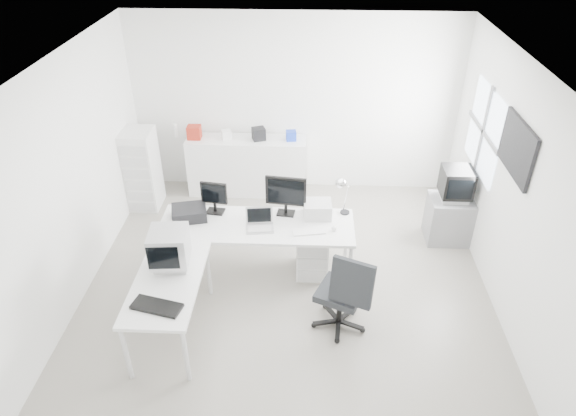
{
  "coord_description": "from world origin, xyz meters",
  "views": [
    {
      "loc": [
        0.23,
        -4.98,
        4.34
      ],
      "look_at": [
        0.0,
        0.2,
        1.0
      ],
      "focal_mm": 32.0,
      "sensor_mm": 36.0,
      "label": 1
    }
  ],
  "objects_px": {
    "inkjet_printer": "(189,213)",
    "sideboard": "(247,166)",
    "lcd_monitor_large": "(286,196)",
    "laser_printer": "(318,209)",
    "office_chair": "(341,289)",
    "laptop": "(260,222)",
    "drawer_pedestal": "(312,252)",
    "lcd_monitor_small": "(214,198)",
    "crt_tv": "(456,185)",
    "main_desk": "(258,248)",
    "tv_cabinet": "(449,219)",
    "crt_monitor": "(170,250)",
    "filing_cabinet": "(142,169)",
    "side_desk": "(171,307)"
  },
  "relations": [
    {
      "from": "main_desk",
      "to": "laser_printer",
      "type": "xyz_separation_m",
      "value": [
        0.75,
        0.22,
        0.47
      ]
    },
    {
      "from": "side_desk",
      "to": "office_chair",
      "type": "relative_size",
      "value": 1.29
    },
    {
      "from": "inkjet_printer",
      "to": "sideboard",
      "type": "bearing_deg",
      "value": 61.99
    },
    {
      "from": "drawer_pedestal",
      "to": "laser_printer",
      "type": "distance_m",
      "value": 0.58
    },
    {
      "from": "drawer_pedestal",
      "to": "laptop",
      "type": "bearing_deg",
      "value": -167.01
    },
    {
      "from": "laser_printer",
      "to": "drawer_pedestal",
      "type": "bearing_deg",
      "value": -109.06
    },
    {
      "from": "main_desk",
      "to": "side_desk",
      "type": "bearing_deg",
      "value": -127.69
    },
    {
      "from": "office_chair",
      "to": "laptop",
      "type": "bearing_deg",
      "value": 163.37
    },
    {
      "from": "laptop",
      "to": "tv_cabinet",
      "type": "height_order",
      "value": "laptop"
    },
    {
      "from": "office_chair",
      "to": "inkjet_printer",
      "type": "bearing_deg",
      "value": 174.92
    },
    {
      "from": "laser_printer",
      "to": "tv_cabinet",
      "type": "height_order",
      "value": "laser_printer"
    },
    {
      "from": "main_desk",
      "to": "laser_printer",
      "type": "distance_m",
      "value": 0.91
    },
    {
      "from": "crt_monitor",
      "to": "crt_tv",
      "type": "xyz_separation_m",
      "value": [
        3.46,
        1.7,
        -0.09
      ]
    },
    {
      "from": "lcd_monitor_large",
      "to": "laser_printer",
      "type": "distance_m",
      "value": 0.43
    },
    {
      "from": "drawer_pedestal",
      "to": "inkjet_printer",
      "type": "xyz_separation_m",
      "value": [
        -1.55,
        0.05,
        0.53
      ]
    },
    {
      "from": "lcd_monitor_large",
      "to": "crt_tv",
      "type": "distance_m",
      "value": 2.34
    },
    {
      "from": "lcd_monitor_small",
      "to": "laser_printer",
      "type": "relative_size",
      "value": 1.23
    },
    {
      "from": "lcd_monitor_small",
      "to": "tv_cabinet",
      "type": "bearing_deg",
      "value": 18.99
    },
    {
      "from": "main_desk",
      "to": "tv_cabinet",
      "type": "xyz_separation_m",
      "value": [
        2.61,
        0.85,
        -0.05
      ]
    },
    {
      "from": "lcd_monitor_small",
      "to": "crt_tv",
      "type": "xyz_separation_m",
      "value": [
        3.16,
        0.6,
        -0.08
      ]
    },
    {
      "from": "drawer_pedestal",
      "to": "tv_cabinet",
      "type": "height_order",
      "value": "tv_cabinet"
    },
    {
      "from": "lcd_monitor_small",
      "to": "office_chair",
      "type": "bearing_deg",
      "value": -28.21
    },
    {
      "from": "tv_cabinet",
      "to": "laptop",
      "type": "bearing_deg",
      "value": -159.61
    },
    {
      "from": "office_chair",
      "to": "sideboard",
      "type": "relative_size",
      "value": 0.58
    },
    {
      "from": "office_chair",
      "to": "sideboard",
      "type": "height_order",
      "value": "office_chair"
    },
    {
      "from": "side_desk",
      "to": "office_chair",
      "type": "xyz_separation_m",
      "value": [
        1.86,
        0.2,
        0.17
      ]
    },
    {
      "from": "laser_printer",
      "to": "main_desk",
      "type": "bearing_deg",
      "value": -166.32
    },
    {
      "from": "tv_cabinet",
      "to": "sideboard",
      "type": "relative_size",
      "value": 0.35
    },
    {
      "from": "lcd_monitor_small",
      "to": "laptop",
      "type": "distance_m",
      "value": 0.7
    },
    {
      "from": "lcd_monitor_large",
      "to": "tv_cabinet",
      "type": "distance_m",
      "value": 2.44
    },
    {
      "from": "inkjet_printer",
      "to": "office_chair",
      "type": "distance_m",
      "value": 2.13
    },
    {
      "from": "main_desk",
      "to": "sideboard",
      "type": "relative_size",
      "value": 1.28
    },
    {
      "from": "inkjet_printer",
      "to": "drawer_pedestal",
      "type": "bearing_deg",
      "value": -15.47
    },
    {
      "from": "office_chair",
      "to": "sideboard",
      "type": "xyz_separation_m",
      "value": [
        -1.37,
        2.94,
        -0.07
      ]
    },
    {
      "from": "drawer_pedestal",
      "to": "office_chair",
      "type": "distance_m",
      "value": 1.03
    },
    {
      "from": "lcd_monitor_small",
      "to": "crt_tv",
      "type": "relative_size",
      "value": 0.84
    },
    {
      "from": "drawer_pedestal",
      "to": "sideboard",
      "type": "distance_m",
      "value": 2.25
    },
    {
      "from": "laser_printer",
      "to": "crt_monitor",
      "type": "bearing_deg",
      "value": -148.9
    },
    {
      "from": "drawer_pedestal",
      "to": "laptop",
      "type": "distance_m",
      "value": 0.87
    },
    {
      "from": "inkjet_printer",
      "to": "tv_cabinet",
      "type": "bearing_deg",
      "value": -1.37
    },
    {
      "from": "lcd_monitor_small",
      "to": "filing_cabinet",
      "type": "xyz_separation_m",
      "value": [
        -1.34,
        1.31,
        -0.33
      ]
    },
    {
      "from": "main_desk",
      "to": "filing_cabinet",
      "type": "xyz_separation_m",
      "value": [
        -1.89,
        1.56,
        0.25
      ]
    },
    {
      "from": "lcd_monitor_large",
      "to": "crt_tv",
      "type": "relative_size",
      "value": 1.06
    },
    {
      "from": "sideboard",
      "to": "crt_monitor",
      "type": "bearing_deg",
      "value": -99.76
    },
    {
      "from": "main_desk",
      "to": "tv_cabinet",
      "type": "relative_size",
      "value": 3.65
    },
    {
      "from": "main_desk",
      "to": "laser_printer",
      "type": "bearing_deg",
      "value": 16.35
    },
    {
      "from": "office_chair",
      "to": "crt_tv",
      "type": "bearing_deg",
      "value": 70.91
    },
    {
      "from": "laser_printer",
      "to": "filing_cabinet",
      "type": "relative_size",
      "value": 0.27
    },
    {
      "from": "lcd_monitor_large",
      "to": "laptop",
      "type": "height_order",
      "value": "lcd_monitor_large"
    },
    {
      "from": "inkjet_printer",
      "to": "sideboard",
      "type": "xyz_separation_m",
      "value": [
        0.5,
        1.94,
        -0.36
      ]
    }
  ]
}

